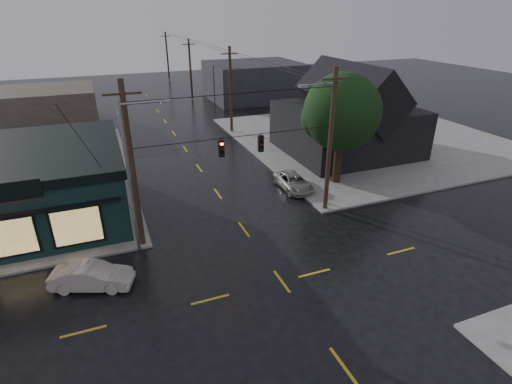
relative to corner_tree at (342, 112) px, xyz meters
name	(u,v)px	position (x,y,z in m)	size (l,w,h in m)	color
ground_plane	(282,281)	(-9.89, -10.45, -6.01)	(160.00, 160.00, 0.00)	black
sidewalk_ne	(367,138)	(10.11, 9.55, -5.93)	(28.00, 28.00, 0.15)	slate
ne_building	(349,108)	(5.11, 6.55, -1.54)	(12.60, 11.60, 8.75)	black
corner_tree	(342,112)	(0.00, 0.00, 0.00)	(6.13, 6.13, 8.96)	black
utility_pole_nw	(143,245)	(-16.39, -3.95, -6.01)	(2.00, 0.32, 10.15)	black
utility_pole_ne	(325,210)	(-3.39, -3.95, -6.01)	(2.00, 0.32, 10.15)	black
utility_pole_far_a	(232,132)	(-3.39, 17.55, -6.01)	(2.00, 0.32, 9.65)	black
utility_pole_far_b	(192,99)	(-3.39, 37.55, -6.01)	(2.00, 0.32, 9.15)	black
utility_pole_far_c	(169,80)	(-3.39, 57.55, -6.01)	(2.00, 0.32, 9.15)	black
span_signal_assembly	(241,146)	(-9.80, -3.95, -0.31)	(13.00, 0.48, 1.23)	black
streetlight_nw	(140,252)	(-16.69, -4.65, -6.01)	(5.40, 0.30, 9.15)	gray
streetlight_ne	(326,204)	(-2.89, -3.25, -6.01)	(5.40, 0.30, 9.15)	gray
bg_building_west	(45,107)	(-23.89, 29.55, -3.81)	(12.00, 10.00, 4.40)	#3F342D
bg_building_east	(254,81)	(6.11, 34.55, -3.21)	(14.00, 12.00, 5.60)	#232327
sedan_cream	(92,276)	(-19.37, -7.20, -5.32)	(1.45, 4.16, 1.37)	#BAB3A3
suv_silver	(294,182)	(-3.89, 0.21, -5.40)	(2.01, 4.35, 1.21)	gray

